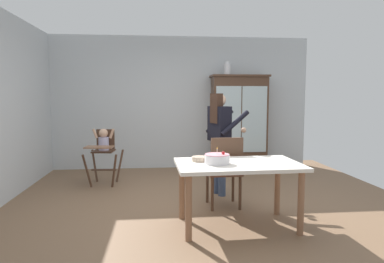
{
  "coord_description": "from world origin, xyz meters",
  "views": [
    {
      "loc": [
        -0.49,
        -4.56,
        1.49
      ],
      "look_at": [
        0.04,
        0.7,
        0.95
      ],
      "focal_mm": 32.43,
      "sensor_mm": 36.0,
      "label": 1
    }
  ],
  "objects_px": {
    "ceramic_vase": "(227,69)",
    "adult_person": "(220,131)",
    "birthday_cake": "(217,159)",
    "serving_bowl": "(199,159)",
    "dining_table": "(238,172)",
    "china_cabinet": "(239,122)",
    "high_chair_with_toddler": "(104,146)",
    "dining_chair_far_side": "(225,167)"
  },
  "relations": [
    {
      "from": "dining_table",
      "to": "birthday_cake",
      "type": "distance_m",
      "value": 0.29
    },
    {
      "from": "ceramic_vase",
      "to": "dining_chair_far_side",
      "type": "height_order",
      "value": "ceramic_vase"
    },
    {
      "from": "adult_person",
      "to": "dining_chair_far_side",
      "type": "bearing_deg",
      "value": 152.98
    },
    {
      "from": "birthday_cake",
      "to": "serving_bowl",
      "type": "height_order",
      "value": "birthday_cake"
    },
    {
      "from": "ceramic_vase",
      "to": "serving_bowl",
      "type": "bearing_deg",
      "value": -107.14
    },
    {
      "from": "china_cabinet",
      "to": "birthday_cake",
      "type": "height_order",
      "value": "china_cabinet"
    },
    {
      "from": "ceramic_vase",
      "to": "adult_person",
      "type": "xyz_separation_m",
      "value": [
        -0.48,
        -1.83,
        -1.06
      ]
    },
    {
      "from": "high_chair_with_toddler",
      "to": "adult_person",
      "type": "distance_m",
      "value": 2.02
    },
    {
      "from": "china_cabinet",
      "to": "birthday_cake",
      "type": "xyz_separation_m",
      "value": [
        -1.0,
        -3.16,
        -0.17
      ]
    },
    {
      "from": "birthday_cake",
      "to": "serving_bowl",
      "type": "relative_size",
      "value": 1.56
    },
    {
      "from": "china_cabinet",
      "to": "ceramic_vase",
      "type": "distance_m",
      "value": 1.1
    },
    {
      "from": "high_chair_with_toddler",
      "to": "serving_bowl",
      "type": "height_order",
      "value": "high_chair_with_toddler"
    },
    {
      "from": "china_cabinet",
      "to": "dining_chair_far_side",
      "type": "bearing_deg",
      "value": -107.28
    },
    {
      "from": "adult_person",
      "to": "birthday_cake",
      "type": "xyz_separation_m",
      "value": [
        -0.27,
        -1.33,
        -0.17
      ]
    },
    {
      "from": "dining_chair_far_side",
      "to": "adult_person",
      "type": "bearing_deg",
      "value": -95.9
    },
    {
      "from": "high_chair_with_toddler",
      "to": "dining_chair_far_side",
      "type": "height_order",
      "value": "dining_chair_far_side"
    },
    {
      "from": "adult_person",
      "to": "ceramic_vase",
      "type": "bearing_deg",
      "value": -37.66
    },
    {
      "from": "adult_person",
      "to": "dining_table",
      "type": "height_order",
      "value": "adult_person"
    },
    {
      "from": "china_cabinet",
      "to": "high_chair_with_toddler",
      "type": "relative_size",
      "value": 2.01
    },
    {
      "from": "ceramic_vase",
      "to": "adult_person",
      "type": "relative_size",
      "value": 0.18
    },
    {
      "from": "high_chair_with_toddler",
      "to": "dining_table",
      "type": "bearing_deg",
      "value": -43.25
    },
    {
      "from": "ceramic_vase",
      "to": "dining_chair_far_side",
      "type": "xyz_separation_m",
      "value": [
        -0.52,
        -2.5,
        -1.48
      ]
    },
    {
      "from": "serving_bowl",
      "to": "dining_chair_far_side",
      "type": "distance_m",
      "value": 0.68
    },
    {
      "from": "ceramic_vase",
      "to": "birthday_cake",
      "type": "height_order",
      "value": "ceramic_vase"
    },
    {
      "from": "adult_person",
      "to": "china_cabinet",
      "type": "bearing_deg",
      "value": -44.82
    },
    {
      "from": "high_chair_with_toddler",
      "to": "dining_chair_far_side",
      "type": "bearing_deg",
      "value": -33.07
    },
    {
      "from": "serving_bowl",
      "to": "ceramic_vase",
      "type": "bearing_deg",
      "value": 72.86
    },
    {
      "from": "high_chair_with_toddler",
      "to": "adult_person",
      "type": "height_order",
      "value": "adult_person"
    },
    {
      "from": "dining_chair_far_side",
      "to": "dining_table",
      "type": "bearing_deg",
      "value": 89.88
    },
    {
      "from": "high_chair_with_toddler",
      "to": "china_cabinet",
      "type": "bearing_deg",
      "value": 28.16
    },
    {
      "from": "dining_chair_far_side",
      "to": "china_cabinet",
      "type": "bearing_deg",
      "value": -109.23
    },
    {
      "from": "ceramic_vase",
      "to": "serving_bowl",
      "type": "xyz_separation_m",
      "value": [
        -0.92,
        -3.0,
        -1.26
      ]
    },
    {
      "from": "high_chair_with_toddler",
      "to": "birthday_cake",
      "type": "relative_size",
      "value": 3.39
    },
    {
      "from": "serving_bowl",
      "to": "high_chair_with_toddler",
      "type": "bearing_deg",
      "value": 125.47
    },
    {
      "from": "serving_bowl",
      "to": "dining_table",
      "type": "bearing_deg",
      "value": -18.72
    },
    {
      "from": "china_cabinet",
      "to": "dining_table",
      "type": "height_order",
      "value": "china_cabinet"
    },
    {
      "from": "ceramic_vase",
      "to": "serving_bowl",
      "type": "relative_size",
      "value": 1.5
    },
    {
      "from": "adult_person",
      "to": "dining_chair_far_side",
      "type": "distance_m",
      "value": 0.78
    },
    {
      "from": "ceramic_vase",
      "to": "high_chair_with_toddler",
      "type": "distance_m",
      "value": 2.89
    },
    {
      "from": "china_cabinet",
      "to": "serving_bowl",
      "type": "distance_m",
      "value": 3.22
    },
    {
      "from": "adult_person",
      "to": "birthday_cake",
      "type": "relative_size",
      "value": 5.47
    },
    {
      "from": "china_cabinet",
      "to": "adult_person",
      "type": "distance_m",
      "value": 1.97
    }
  ]
}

